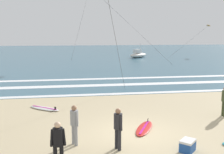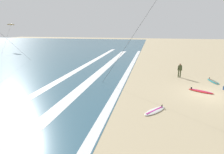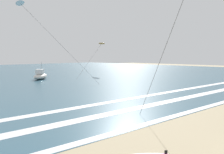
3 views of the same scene
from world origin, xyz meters
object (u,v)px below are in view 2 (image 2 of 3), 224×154
(surfboard_near_water, at_px, (213,81))
(kite_orange_high_left, at_px, (11,25))
(surfer_left_far, at_px, (180,69))
(surfboard_left_pile, at_px, (155,111))
(surfboard_right_spare, at_px, (201,91))

(surfboard_near_water, relative_size, kite_orange_high_left, 0.19)
(surfer_left_far, xyz_separation_m, surfboard_near_water, (-1.12, -3.25, -0.91))
(surfboard_near_water, height_order, surfboard_left_pile, same)
(kite_orange_high_left, bearing_deg, surfer_left_far, -117.33)
(surfboard_left_pile, relative_size, surfboard_right_spare, 0.95)
(surfboard_left_pile, height_order, kite_orange_high_left, kite_orange_high_left)
(surfboard_near_water, bearing_deg, kite_orange_high_left, 63.29)
(surfer_left_far, xyz_separation_m, kite_orange_high_left, (19.45, 37.63, 5.13))
(surfboard_left_pile, bearing_deg, surfer_left_far, -16.52)
(surfer_left_far, height_order, surfboard_near_water, surfer_left_far)
(surfboard_right_spare, xyz_separation_m, kite_orange_high_left, (24.14, 38.84, 6.04))
(surfboard_right_spare, bearing_deg, surfboard_left_pile, 140.23)
(surfboard_left_pile, height_order, surfboard_right_spare, same)
(surfer_left_far, distance_m, surfboard_left_pile, 10.00)
(surfboard_near_water, xyz_separation_m, kite_orange_high_left, (20.57, 40.88, 6.04))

